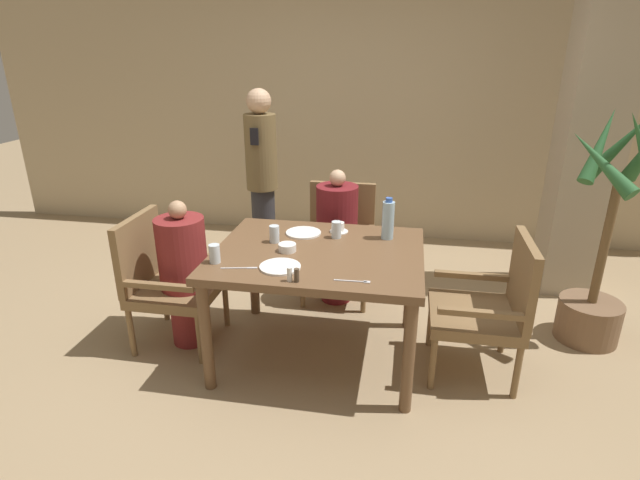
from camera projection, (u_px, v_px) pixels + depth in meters
ground_plane at (319, 353)px, 3.36m from camera, size 16.00×16.00×0.00m
wall_back at (361, 102)px, 5.04m from camera, size 8.00×0.06×2.80m
pillar_stone at (592, 127)px, 3.83m from camera, size 0.44×0.44×2.70m
dining_table at (319, 264)px, 3.12m from camera, size 1.29×1.05×0.75m
chair_left_side at (165, 277)px, 3.37m from camera, size 0.54×0.54×0.90m
diner_in_left_chair at (184, 273)px, 3.32m from camera, size 0.32×0.32×1.02m
chair_far_side at (339, 238)px, 4.05m from camera, size 0.54×0.54×0.90m
diner_in_far_chair at (337, 236)px, 3.89m from camera, size 0.32×0.32×1.08m
chair_right_side at (490, 304)px, 3.02m from camera, size 0.54×0.54×0.90m
standing_host at (262, 176)px, 4.37m from camera, size 0.27×0.31×1.61m
potted_palm at (599, 266)px, 3.34m from camera, size 0.59×0.63×1.61m
plate_main_left at (303, 233)px, 3.37m from camera, size 0.24×0.24×0.01m
plate_main_right at (280, 267)px, 2.85m from camera, size 0.24×0.24×0.01m
teacup_with_saucer at (339, 228)px, 3.39m from camera, size 0.13×0.13×0.07m
bowl_small at (287, 247)px, 3.07m from camera, size 0.11×0.11×0.05m
water_bottle at (388, 220)px, 3.24m from camera, size 0.08×0.08×0.28m
glass_tall_near at (336, 230)px, 3.28m from camera, size 0.06×0.06×0.11m
glass_tall_mid at (274, 234)px, 3.20m from camera, size 0.06×0.06×0.11m
glass_tall_far at (215, 254)px, 2.90m from camera, size 0.06×0.06×0.11m
salt_shaker at (290, 274)px, 2.68m from camera, size 0.03×0.03×0.08m
pepper_shaker at (297, 275)px, 2.67m from camera, size 0.03×0.03×0.08m
fork_beside_plate at (356, 281)px, 2.68m from camera, size 0.20×0.02×0.00m
knife_beside_plate at (241, 268)px, 2.84m from camera, size 0.21×0.06×0.00m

